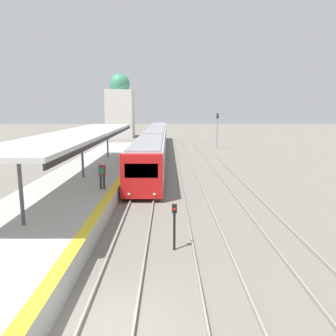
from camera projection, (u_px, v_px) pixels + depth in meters
ground_plane at (106, 330)px, 8.57m from camera, size 240.00×240.00×0.00m
track_platform_line at (106, 328)px, 8.56m from camera, size 1.51×120.00×0.15m
track_middle_line at (234, 327)px, 8.57m from camera, size 1.51×120.00×0.15m
platform_canopy at (81, 134)px, 22.82m from camera, size 4.00×24.53×3.22m
person_on_platform at (101, 173)px, 19.70m from camera, size 0.40×0.40×1.66m
train_near at (154, 140)px, 41.78m from camera, size 2.62×44.64×3.15m
signal_post_near at (173, 222)px, 13.25m from camera, size 0.20×0.21×1.94m
signal_mast_far at (216, 127)px, 47.34m from camera, size 0.28×0.29×5.09m
distant_domed_building at (119, 108)px, 66.02m from camera, size 5.33×5.33×12.63m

